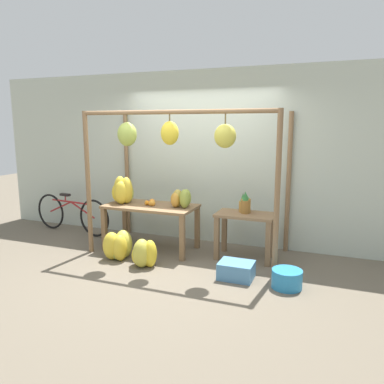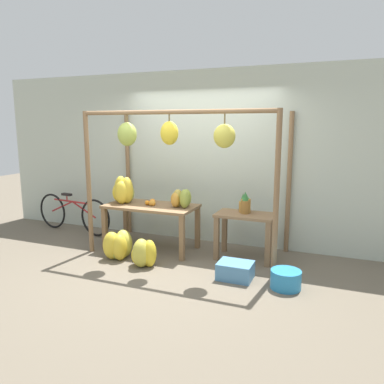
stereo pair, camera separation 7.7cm
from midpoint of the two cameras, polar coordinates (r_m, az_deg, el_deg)
ground_plane at (r=5.26m, az=-3.09°, el=-11.36°), size 20.00×20.00×0.00m
shop_wall_back at (r=6.17m, az=2.16°, el=5.26°), size 8.00×0.08×2.80m
stall_awning at (r=5.24m, az=-1.69°, el=6.10°), size 2.87×1.28×2.13m
display_table_main at (r=5.86m, az=-5.86°, el=-2.99°), size 1.41×0.72×0.71m
display_table_side at (r=5.48m, az=8.52°, el=-4.96°), size 0.84×0.49×0.67m
banana_pile_on_table at (r=6.01m, az=-10.05°, el=0.08°), size 0.43×0.40×0.43m
orange_pile at (r=5.80m, az=-5.81°, el=-1.62°), size 0.19×0.20×0.09m
pineapple_cluster at (r=5.47m, az=8.45°, el=-1.88°), size 0.17×0.21×0.32m
banana_pile_ground_left at (r=5.61m, az=-10.89°, el=-8.07°), size 0.47×0.47×0.41m
banana_pile_ground_right at (r=5.26m, az=-6.97°, el=-9.33°), size 0.44×0.40×0.40m
fruit_crate_white at (r=4.89m, az=7.08°, el=-11.79°), size 0.43×0.34×0.21m
blue_bucket at (r=4.73m, az=14.56°, el=-12.76°), size 0.36×0.36×0.22m
parked_bicycle at (r=7.13m, az=-17.39°, el=-3.11°), size 1.73×0.26×0.70m
papaya_pile at (r=5.62m, az=-1.25°, el=-1.01°), size 0.36×0.33×0.29m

